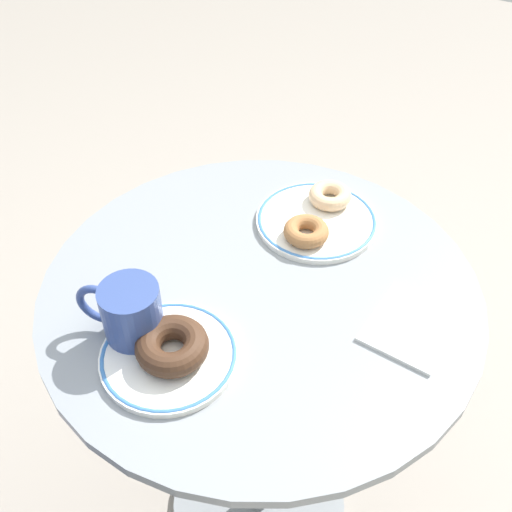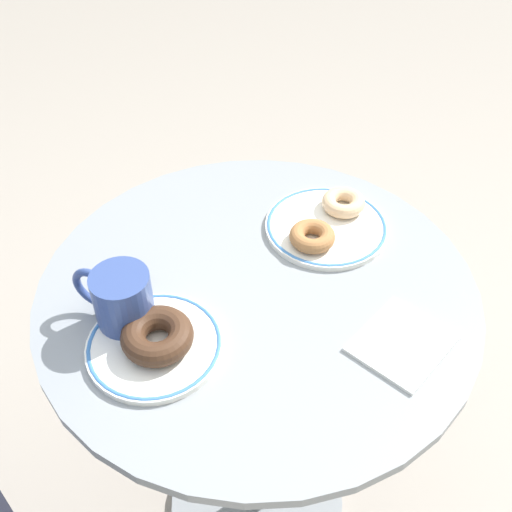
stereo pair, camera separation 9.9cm
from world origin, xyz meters
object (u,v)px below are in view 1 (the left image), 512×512
at_px(donut_chocolate, 172,346).
at_px(plate_left, 169,356).
at_px(plate_right, 316,220).
at_px(cafe_table, 260,385).
at_px(coffee_mug, 130,313).
at_px(paper_napkin, 411,327).
at_px(donut_cinnamon, 306,231).
at_px(donut_glazed, 330,196).

bearing_deg(donut_chocolate, plate_left, 110.39).
xyz_separation_m(plate_right, donut_chocolate, (-0.37, 0.06, 0.02)).
distance_m(cafe_table, plate_right, 0.33).
bearing_deg(coffee_mug, paper_napkin, -59.75).
height_order(plate_left, donut_cinnamon, donut_cinnamon).
height_order(plate_right, donut_chocolate, donut_chocolate).
bearing_deg(plate_right, donut_chocolate, 171.46).
relative_size(plate_left, donut_glazed, 2.56).
bearing_deg(cafe_table, plate_left, 165.36).
relative_size(donut_chocolate, donut_glazed, 1.35).
bearing_deg(donut_chocolate, plate_right, -8.54).
bearing_deg(donut_cinnamon, cafe_table, 172.28).
distance_m(donut_glazed, donut_cinnamon, 0.11).
bearing_deg(donut_cinnamon, donut_chocolate, 169.24).
bearing_deg(donut_cinnamon, plate_right, 4.56).
xyz_separation_m(donut_chocolate, coffee_mug, (0.01, 0.08, 0.02)).
relative_size(plate_right, paper_napkin, 1.60).
bearing_deg(plate_left, donut_cinnamon, -11.82).
distance_m(donut_chocolate, donut_glazed, 0.43).
height_order(donut_cinnamon, paper_napkin, donut_cinnamon).
bearing_deg(coffee_mug, donut_glazed, -17.66).
height_order(cafe_table, donut_chocolate, donut_chocolate).
height_order(plate_left, donut_glazed, donut_glazed).
xyz_separation_m(plate_left, donut_glazed, (0.43, -0.06, 0.02)).
relative_size(donut_chocolate, coffee_mug, 0.81).
bearing_deg(paper_napkin, coffee_mug, 120.25).
xyz_separation_m(cafe_table, coffee_mug, (-0.18, 0.12, 0.32)).
xyz_separation_m(plate_left, coffee_mug, (0.01, 0.07, 0.04)).
relative_size(plate_right, donut_glazed, 2.77).
relative_size(plate_right, coffee_mug, 1.66).
height_order(plate_left, plate_right, same).
bearing_deg(cafe_table, coffee_mug, 145.97).
height_order(donut_glazed, paper_napkin, donut_glazed).
xyz_separation_m(cafe_table, plate_left, (-0.19, 0.05, 0.28)).
bearing_deg(donut_chocolate, donut_cinnamon, -10.76).
bearing_deg(donut_glazed, plate_left, 171.64).
relative_size(cafe_table, donut_cinnamon, 9.93).
bearing_deg(coffee_mug, cafe_table, -34.03).
bearing_deg(donut_glazed, paper_napkin, -132.94).
relative_size(donut_cinnamon, coffee_mug, 0.60).
xyz_separation_m(donut_glazed, coffee_mug, (-0.42, 0.13, 0.02)).
bearing_deg(donut_chocolate, cafe_table, -12.89).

